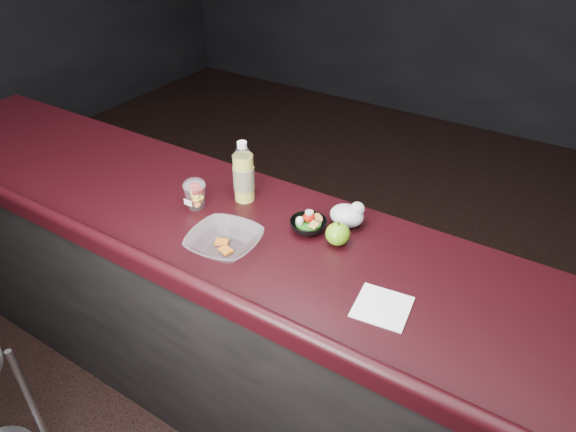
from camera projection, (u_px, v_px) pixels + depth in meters
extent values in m
cube|color=black|center=(274.00, 338.00, 2.13)|extent=(4.00, 0.65, 0.98)
cube|color=black|center=(272.00, 241.00, 1.84)|extent=(4.06, 0.71, 0.04)
cylinder|color=silver|center=(36.00, 414.00, 1.99)|extent=(0.02, 0.02, 0.72)
cylinder|color=gold|center=(244.00, 178.00, 1.99)|extent=(0.08, 0.08, 0.19)
cylinder|color=white|center=(244.00, 178.00, 1.99)|extent=(0.08, 0.08, 0.19)
cone|color=white|center=(242.00, 152.00, 1.92)|extent=(0.08, 0.08, 0.03)
cylinder|color=white|center=(242.00, 145.00, 1.91)|extent=(0.04, 0.04, 0.02)
cylinder|color=#072D99|center=(244.00, 178.00, 1.99)|extent=(0.08, 0.08, 0.09)
ellipsoid|color=white|center=(194.00, 185.00, 1.94)|extent=(0.09, 0.09, 0.05)
ellipsoid|color=#40830F|center=(338.00, 234.00, 1.78)|extent=(0.09, 0.09, 0.08)
cylinder|color=black|center=(338.00, 224.00, 1.75)|extent=(0.01, 0.01, 0.01)
ellipsoid|color=silver|center=(347.00, 215.00, 1.88)|extent=(0.13, 0.11, 0.08)
sphere|color=silver|center=(357.00, 209.00, 1.86)|extent=(0.05, 0.05, 0.05)
imported|color=black|center=(308.00, 225.00, 1.86)|extent=(0.16, 0.16, 0.04)
cylinder|color=#0F470C|center=(308.00, 223.00, 1.85)|extent=(0.09, 0.09, 0.01)
ellipsoid|color=#B50E07|center=(309.00, 217.00, 1.85)|extent=(0.04, 0.04, 0.04)
cylinder|color=beige|center=(309.00, 213.00, 1.84)|extent=(0.03, 0.03, 0.01)
ellipsoid|color=white|center=(300.00, 221.00, 1.84)|extent=(0.03, 0.03, 0.04)
imported|color=silver|center=(224.00, 242.00, 1.76)|extent=(0.28, 0.28, 0.06)
cube|color=#990F0C|center=(222.00, 242.00, 1.78)|extent=(0.06, 0.05, 0.01)
cube|color=#990F0C|center=(226.00, 250.00, 1.75)|extent=(0.05, 0.04, 0.01)
cube|color=white|center=(382.00, 307.00, 1.54)|extent=(0.18, 0.18, 0.00)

